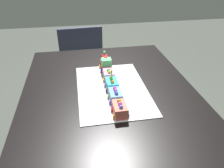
{
  "coord_description": "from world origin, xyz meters",
  "views": [
    {
      "loc": [
        1.0,
        -0.16,
        1.43
      ],
      "look_at": [
        -0.06,
        0.02,
        0.77
      ],
      "focal_mm": 34.9,
      "sensor_mm": 36.0,
      "label": 1
    }
  ],
  "objects_px": {
    "cake_car_gondola_turquoise": "(112,84)",
    "birthday_candle": "(112,74)",
    "chair": "(81,62)",
    "cake_car_flatbed_bubblegum": "(109,75)",
    "dining_table": "(111,110)",
    "cake_car_hopper_sky_blue": "(116,96)",
    "cake_car_tanker_coral": "(120,109)",
    "cake_locomotive": "(106,63)"
  },
  "relations": [
    {
      "from": "cake_car_gondola_turquoise",
      "to": "birthday_candle",
      "type": "distance_m",
      "value": 0.07
    },
    {
      "from": "chair",
      "to": "cake_car_flatbed_bubblegum",
      "type": "relative_size",
      "value": 8.6
    },
    {
      "from": "cake_car_gondola_turquoise",
      "to": "birthday_candle",
      "type": "height_order",
      "value": "birthday_candle"
    },
    {
      "from": "dining_table",
      "to": "cake_car_hopper_sky_blue",
      "type": "xyz_separation_m",
      "value": [
        0.06,
        0.02,
        0.14
      ]
    },
    {
      "from": "dining_table",
      "to": "cake_car_hopper_sky_blue",
      "type": "relative_size",
      "value": 14.0
    },
    {
      "from": "cake_car_hopper_sky_blue",
      "to": "birthday_candle",
      "type": "xyz_separation_m",
      "value": [
        -0.12,
        -0.0,
        0.07
      ]
    },
    {
      "from": "cake_car_flatbed_bubblegum",
      "to": "cake_car_gondola_turquoise",
      "type": "height_order",
      "value": "same"
    },
    {
      "from": "dining_table",
      "to": "birthday_candle",
      "type": "bearing_deg",
      "value": 165.52
    },
    {
      "from": "dining_table",
      "to": "birthday_candle",
      "type": "relative_size",
      "value": 25.26
    },
    {
      "from": "cake_car_flatbed_bubblegum",
      "to": "cake_car_hopper_sky_blue",
      "type": "xyz_separation_m",
      "value": [
        0.24,
        0.0,
        0.0
      ]
    },
    {
      "from": "cake_car_flatbed_bubblegum",
      "to": "dining_table",
      "type": "bearing_deg",
      "value": -5.22
    },
    {
      "from": "chair",
      "to": "cake_car_tanker_coral",
      "type": "relative_size",
      "value": 8.6
    },
    {
      "from": "cake_car_tanker_coral",
      "to": "cake_locomotive",
      "type": "bearing_deg",
      "value": -180.0
    },
    {
      "from": "chair",
      "to": "cake_locomotive",
      "type": "distance_m",
      "value": 0.81
    },
    {
      "from": "dining_table",
      "to": "cake_locomotive",
      "type": "height_order",
      "value": "cake_locomotive"
    },
    {
      "from": "birthday_candle",
      "to": "cake_car_hopper_sky_blue",
      "type": "bearing_deg",
      "value": 0.0
    },
    {
      "from": "cake_locomotive",
      "to": "cake_car_gondola_turquoise",
      "type": "xyz_separation_m",
      "value": [
        0.25,
        0.0,
        -0.02
      ]
    },
    {
      "from": "cake_car_hopper_sky_blue",
      "to": "birthday_candle",
      "type": "relative_size",
      "value": 1.8
    },
    {
      "from": "cake_car_gondola_turquoise",
      "to": "dining_table",
      "type": "bearing_deg",
      "value": -15.69
    },
    {
      "from": "dining_table",
      "to": "cake_car_tanker_coral",
      "type": "distance_m",
      "value": 0.23
    },
    {
      "from": "cake_car_flatbed_bubblegum",
      "to": "cake_car_hopper_sky_blue",
      "type": "relative_size",
      "value": 1.0
    },
    {
      "from": "cake_car_hopper_sky_blue",
      "to": "cake_car_gondola_turquoise",
      "type": "bearing_deg",
      "value": 180.0
    },
    {
      "from": "cake_car_gondola_turquoise",
      "to": "birthday_candle",
      "type": "relative_size",
      "value": 1.8
    },
    {
      "from": "cake_locomotive",
      "to": "cake_car_gondola_turquoise",
      "type": "bearing_deg",
      "value": 0.0
    },
    {
      "from": "cake_car_flatbed_bubblegum",
      "to": "cake_locomotive",
      "type": "bearing_deg",
      "value": -180.0
    },
    {
      "from": "birthday_candle",
      "to": "cake_car_flatbed_bubblegum",
      "type": "bearing_deg",
      "value": 180.0
    },
    {
      "from": "cake_locomotive",
      "to": "cake_car_tanker_coral",
      "type": "height_order",
      "value": "cake_locomotive"
    },
    {
      "from": "cake_car_hopper_sky_blue",
      "to": "birthday_candle",
      "type": "height_order",
      "value": "birthday_candle"
    },
    {
      "from": "chair",
      "to": "cake_car_gondola_turquoise",
      "type": "height_order",
      "value": "chair"
    },
    {
      "from": "dining_table",
      "to": "cake_locomotive",
      "type": "xyz_separation_m",
      "value": [
        -0.3,
        0.02,
        0.16
      ]
    },
    {
      "from": "cake_locomotive",
      "to": "cake_car_hopper_sky_blue",
      "type": "relative_size",
      "value": 1.4
    },
    {
      "from": "cake_car_tanker_coral",
      "to": "birthday_candle",
      "type": "relative_size",
      "value": 1.8
    },
    {
      "from": "cake_car_gondola_turquoise",
      "to": "cake_car_flatbed_bubblegum",
      "type": "bearing_deg",
      "value": 180.0
    },
    {
      "from": "dining_table",
      "to": "cake_car_gondola_turquoise",
      "type": "height_order",
      "value": "cake_car_gondola_turquoise"
    },
    {
      "from": "dining_table",
      "to": "cake_car_gondola_turquoise",
      "type": "xyz_separation_m",
      "value": [
        -0.06,
        0.02,
        0.14
      ]
    },
    {
      "from": "cake_car_flatbed_bubblegum",
      "to": "cake_car_tanker_coral",
      "type": "bearing_deg",
      "value": 0.0
    },
    {
      "from": "cake_car_tanker_coral",
      "to": "birthday_candle",
      "type": "distance_m",
      "value": 0.25
    },
    {
      "from": "cake_car_flatbed_bubblegum",
      "to": "birthday_candle",
      "type": "relative_size",
      "value": 1.8
    },
    {
      "from": "cake_locomotive",
      "to": "cake_car_hopper_sky_blue",
      "type": "distance_m",
      "value": 0.37
    },
    {
      "from": "chair",
      "to": "birthday_candle",
      "type": "relative_size",
      "value": 15.52
    },
    {
      "from": "dining_table",
      "to": "cake_car_flatbed_bubblegum",
      "type": "xyz_separation_m",
      "value": [
        -0.17,
        0.02,
        0.14
      ]
    },
    {
      "from": "cake_locomotive",
      "to": "dining_table",
      "type": "bearing_deg",
      "value": -3.0
    }
  ]
}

